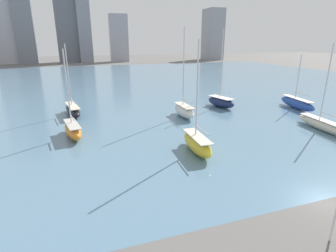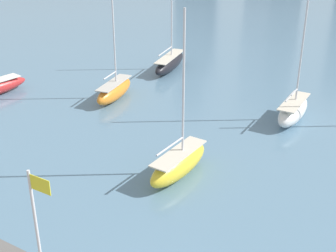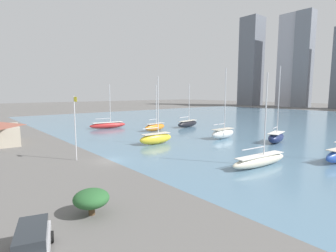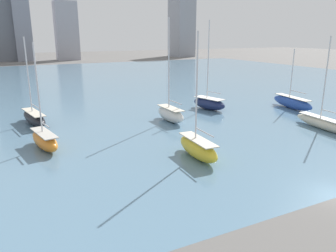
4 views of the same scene
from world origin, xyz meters
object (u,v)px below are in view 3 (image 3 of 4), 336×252
object	(u,v)px
sailboat_yellow	(156,138)
sailboat_cream	(260,160)
flag_pole	(75,125)
sailboat_orange	(155,127)
sailboat_white	(223,133)
sailboat_black	(188,123)
sailboat_navy	(276,137)
sailboat_red	(108,125)
parked_suv_silver	(32,242)

from	to	relation	value
sailboat_yellow	sailboat_cream	xyz separation A→B (m)	(21.63, 1.41, -0.26)
flag_pole	sailboat_yellow	size ratio (longest dim) A/B	0.73
sailboat_yellow	sailboat_cream	bearing A→B (deg)	6.19
sailboat_orange	flag_pole	bearing A→B (deg)	-68.57
sailboat_white	sailboat_black	size ratio (longest dim) A/B	1.21
flag_pole	sailboat_navy	size ratio (longest dim) A/B	0.63
sailboat_cream	sailboat_black	distance (m)	41.71
flag_pole	sailboat_cream	size ratio (longest dim) A/B	0.76
flag_pole	sailboat_yellow	distance (m)	17.25
sailboat_navy	sailboat_black	bearing A→B (deg)	160.01
sailboat_red	sailboat_cream	bearing A→B (deg)	6.43
sailboat_white	sailboat_black	world-z (taller)	sailboat_white
sailboat_orange	sailboat_yellow	distance (m)	17.75
sailboat_orange	sailboat_yellow	xyz separation A→B (m)	(14.31, -10.50, 0.07)
flag_pole	sailboat_navy	world-z (taller)	sailboat_navy
sailboat_white	sailboat_yellow	bearing A→B (deg)	-107.72
sailboat_orange	parked_suv_silver	size ratio (longest dim) A/B	2.47
sailboat_cream	parked_suv_silver	xyz separation A→B (m)	(2.05, -28.72, 0.15)
sailboat_cream	sailboat_black	size ratio (longest dim) A/B	1.01
sailboat_orange	sailboat_black	distance (m)	11.99
sailboat_navy	sailboat_red	bearing A→B (deg)	-172.59
sailboat_navy	sailboat_cream	world-z (taller)	sailboat_navy
sailboat_navy	sailboat_yellow	bearing A→B (deg)	-140.38
sailboat_black	flag_pole	bearing A→B (deg)	-76.96
sailboat_cream	sailboat_red	xyz separation A→B (m)	(-48.52, 1.92, 0.03)
sailboat_navy	sailboat_orange	bearing A→B (deg)	-176.62
sailboat_navy	sailboat_black	xyz separation A→B (m)	(-28.72, 3.07, -0.10)
sailboat_yellow	sailboat_black	size ratio (longest dim) A/B	1.05
sailboat_navy	sailboat_cream	bearing A→B (deg)	-81.89
sailboat_red	sailboat_black	world-z (taller)	sailboat_black
sailboat_cream	flag_pole	bearing A→B (deg)	-130.72
sailboat_orange	sailboat_yellow	size ratio (longest dim) A/B	0.91
sailboat_yellow	sailboat_cream	world-z (taller)	sailboat_yellow
flag_pole	sailboat_white	size ratio (longest dim) A/B	0.63
sailboat_red	sailboat_yellow	bearing A→B (deg)	1.64
sailboat_navy	sailboat_orange	xyz separation A→B (m)	(-28.67, -8.91, -0.06)
parked_suv_silver	sailboat_yellow	bearing A→B (deg)	-122.05
flag_pole	sailboat_black	xyz separation A→B (m)	(-16.70, 39.07, -4.21)
sailboat_cream	sailboat_red	size ratio (longest dim) A/B	1.03
sailboat_navy	sailboat_white	bearing A→B (deg)	-170.13
sailboat_white	parked_suv_silver	xyz separation A→B (m)	(19.25, -42.35, -0.15)
sailboat_orange	sailboat_black	size ratio (longest dim) A/B	0.96
sailboat_orange	sailboat_red	bearing A→B (deg)	-160.47
sailboat_orange	sailboat_cream	world-z (taller)	sailboat_cream
sailboat_cream	sailboat_white	size ratio (longest dim) A/B	0.83
flag_pole	sailboat_navy	distance (m)	38.17
sailboat_white	sailboat_red	bearing A→B (deg)	-160.79
sailboat_yellow	sailboat_navy	bearing A→B (deg)	55.98
sailboat_orange	sailboat_cream	distance (m)	37.07
sailboat_white	sailboat_orange	bearing A→B (deg)	-167.66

